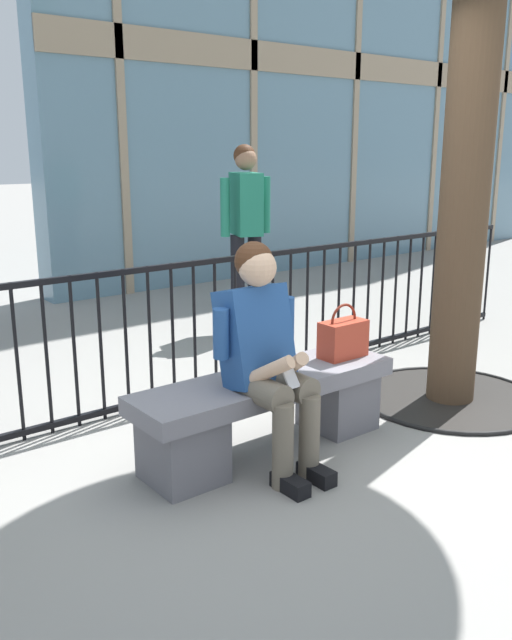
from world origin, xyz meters
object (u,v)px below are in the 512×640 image
object	(u,v)px
seated_person_with_phone	(266,350)
stone_bench	(267,406)
bystander_at_railing	(246,224)
handbag_on_bench	(343,338)

from	to	relation	value
seated_person_with_phone	stone_bench	bearing A→B (deg)	47.82
stone_bench	bystander_at_railing	bearing A→B (deg)	55.12
seated_person_with_phone	handbag_on_bench	xyz separation A→B (m)	(0.70, 0.12, -0.08)
stone_bench	seated_person_with_phone	distance (m)	0.42
seated_person_with_phone	bystander_at_railing	size ratio (longest dim) A/B	0.71
stone_bench	seated_person_with_phone	bearing A→B (deg)	-132.18
stone_bench	handbag_on_bench	distance (m)	0.65
stone_bench	handbag_on_bench	size ratio (longest dim) A/B	4.84
stone_bench	handbag_on_bench	world-z (taller)	handbag_on_bench
stone_bench	seated_person_with_phone	size ratio (longest dim) A/B	1.32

